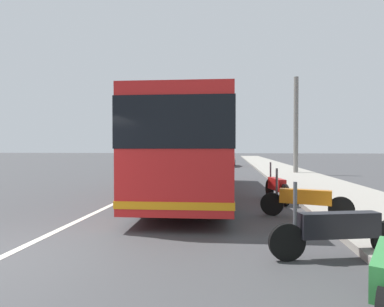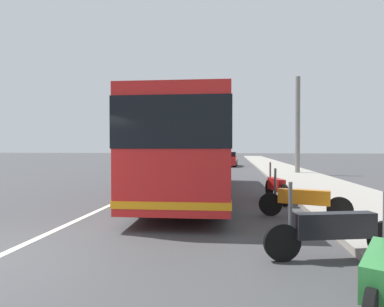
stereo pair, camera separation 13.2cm
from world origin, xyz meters
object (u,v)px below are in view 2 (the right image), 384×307
Objects in this scene: car_far_distant at (148,163)px; car_side_street at (193,155)px; coach_bus at (194,146)px; car_ahead_same_lane at (228,159)px; car_oncoming at (176,159)px; motorcycle_by_tree at (380,277)px; motorcycle_nearest_curb at (303,200)px; motorcycle_angled at (276,187)px; utility_pole at (298,126)px; motorcycle_far_end at (334,230)px.

car_far_distant is 30.41m from car_side_street.
coach_bus reaches higher than car_side_street.
car_ahead_same_lane reaches higher than car_far_distant.
car_oncoming reaches higher than car_far_distant.
car_side_street is (50.98, 8.46, 0.22)m from motorcycle_by_tree.
motorcycle_angled is at bearing -64.33° from motorcycle_nearest_curb.
utility_pole is at bearing -31.63° from coach_bus.
motorcycle_far_end is 26.47m from car_ahead_same_lane.
car_oncoming is (9.01, -0.49, 0.04)m from car_far_distant.
coach_bus is 9.26m from motorcycle_by_tree.
motorcycle_angled is at bearing -117.01° from coach_bus.
utility_pole reaches higher than motorcycle_nearest_curb.
coach_bus reaches higher than car_oncoming.
car_far_distant is 0.90× the size of car_side_street.
utility_pole is at bearing 45.02° from car_oncoming.
car_oncoming is 5.61m from car_ahead_same_lane.
motorcycle_far_end is (-6.77, -3.10, -1.37)m from coach_bus.
motorcycle_far_end is at bearing 170.30° from motorcycle_angled.
motorcycle_nearest_curb is 0.55× the size of car_oncoming.
motorcycle_angled is 0.32× the size of utility_pole.
utility_pole is (-9.40, -4.89, 2.63)m from car_ahead_same_lane.
car_side_street reaches higher than motorcycle_angled.
motorcycle_by_tree is 1.89m from motorcycle_far_end.
car_ahead_same_lane is at bearing -4.76° from coach_bus.
coach_bus is at bearing 150.62° from utility_pole.
motorcycle_angled is 0.53× the size of car_oncoming.
motorcycle_angled is 44.45m from car_side_street.
motorcycle_nearest_curb is 2.47m from motorcycle_angled.
car_side_street reaches higher than car_far_distant.
car_oncoming is (20.92, 4.60, -1.16)m from coach_bus.
coach_bus is 2.93× the size of car_oncoming.
car_far_distant is at bearing 4.64° from car_side_street.
motorcycle_angled is 0.44× the size of car_side_street.
motorcycle_angled is at bearing 28.47° from motorcycle_by_tree.
car_oncoming is at bearing 42.07° from motorcycle_by_tree.
motorcycle_nearest_curb is 0.33× the size of utility_pole.
car_far_distant is at bearing 20.86° from coach_bus.
car_far_distant is at bearing -79.89° from motorcycle_far_end.
motorcycle_far_end is 28.74m from car_oncoming.
car_ahead_same_lane is at bearing -6.40° from motorcycle_angled.
car_ahead_same_lane is at bearing 27.49° from utility_pole.
motorcycle_by_tree reaches higher than motorcycle_nearest_curb.
car_side_street is (30.41, 0.39, 0.04)m from car_far_distant.
car_ahead_same_lane is (19.60, -0.86, -1.18)m from coach_bus.
motorcycle_nearest_curb is at bearing -141.58° from coach_bus.
motorcycle_nearest_curb is (3.00, -0.14, -0.00)m from motorcycle_far_end.
car_oncoming reaches higher than motorcycle_nearest_curb.
car_ahead_same_lane is (7.69, -5.94, 0.02)m from car_far_distant.
utility_pole is at bearing -25.86° from motorcycle_angled.
car_far_distant is 1.09× the size of car_oncoming.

